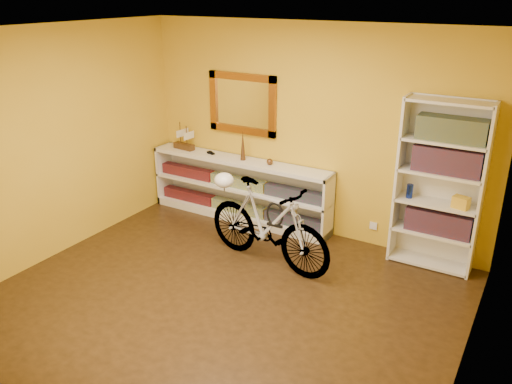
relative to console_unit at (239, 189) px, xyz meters
The scene contains 24 objects.
floor 2.08m from the console_unit, 63.32° to the right, with size 4.50×4.00×0.01m, color black.
ceiling 2.98m from the console_unit, 63.32° to the right, with size 4.50×4.00×0.01m, color silver.
back_wall 1.28m from the console_unit, 11.77° to the left, with size 4.50×0.01×2.60m, color gold.
left_wall 2.42m from the console_unit, 126.50° to the right, with size 0.01×4.00×2.60m, color gold.
right_wall 3.75m from the console_unit, 29.82° to the right, with size 0.01×4.00×2.60m, color gold.
gilt_mirror 1.14m from the console_unit, 104.23° to the left, with size 0.98×0.06×0.78m, color brown.
wall_socket 1.83m from the console_unit, ahead, with size 0.09×0.01×0.09m, color silver.
console_unit is the anchor object (origin of this frame).
cd_row_lower 0.26m from the console_unit, 90.00° to the right, with size 2.50×0.13×0.14m, color black.
cd_row_upper 0.11m from the console_unit, 90.00° to the right, with size 2.50×0.13×0.14m, color navy.
model_ship 1.09m from the console_unit, behind, with size 0.32×0.12×0.38m, color #38230F, non-canonical shape.
toy_car 0.62m from the console_unit, behind, with size 0.00×0.00×0.00m, color black.
bronze_ornament 0.62m from the console_unit, ahead, with size 0.07×0.07×0.39m, color #50321B.
decorative_orb 0.65m from the console_unit, ahead, with size 0.08×0.08×0.08m, color #50321B.
bookcase 2.58m from the console_unit, ahead, with size 0.90×0.30×1.90m, color silver, non-canonical shape.
book_row_a 2.58m from the console_unit, ahead, with size 0.70×0.22×0.26m, color maroon.
book_row_b 2.71m from the console_unit, ahead, with size 0.70×0.22×0.28m, color maroon.
book_row_c 2.83m from the console_unit, ahead, with size 0.70×0.22×0.25m, color navy.
travel_mug 2.27m from the console_unit, ahead, with size 0.07×0.07×0.16m, color navy.
red_tin 2.59m from the console_unit, ahead, with size 0.14×0.14×0.18m, color maroon.
yellow_bag 2.81m from the console_unit, ahead, with size 0.17×0.11×0.13m, color gold.
bicycle 1.29m from the console_unit, 43.79° to the right, with size 1.67×0.43×0.98m, color silver.
helmet 0.96m from the console_unit, 69.60° to the right, with size 0.23×0.22×0.18m, color white.
u_lock 1.39m from the console_unit, 41.39° to the right, with size 0.21×0.21×0.02m, color black.
Camera 1 is at (2.54, -3.63, 2.94)m, focal length 36.24 mm.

